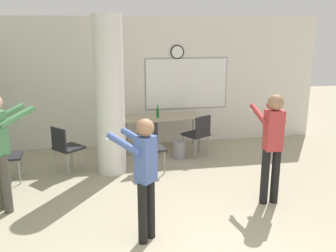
{
  "coord_description": "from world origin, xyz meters",
  "views": [
    {
      "loc": [
        -0.94,
        -3.13,
        2.59
      ],
      "look_at": [
        0.07,
        2.45,
        1.08
      ],
      "focal_mm": 40.0,
      "sensor_mm": 36.0,
      "label": 1
    }
  ],
  "objects": [
    {
      "name": "waste_bin",
      "position": [
        0.56,
        3.89,
        0.17
      ],
      "size": [
        0.26,
        0.26,
        0.35
      ],
      "color": "gray",
      "rests_on": "ground_plane"
    },
    {
      "name": "bottle_on_table",
      "position": [
        0.21,
        4.42,
        0.84
      ],
      "size": [
        0.06,
        0.06,
        0.27
      ],
      "color": "#1E6B2D",
      "rests_on": "folding_table"
    },
    {
      "name": "person_playing_front",
      "position": [
        -0.48,
        1.04,
        0.92
      ],
      "size": [
        0.61,
        0.6,
        1.56
      ],
      "color": "black",
      "rests_on": "ground_plane"
    },
    {
      "name": "person_playing_side",
      "position": [
        1.49,
        1.74,
        0.98
      ],
      "size": [
        0.36,
        0.65,
        1.66
      ],
      "color": "black",
      "rests_on": "ground_plane"
    },
    {
      "name": "chair_by_left_wall",
      "position": [
        -2.62,
        3.27,
        0.51
      ],
      "size": [
        0.47,
        0.47,
        0.87
      ],
      "color": "#232328",
      "rests_on": "ground_plane"
    },
    {
      "name": "chair_table_right",
      "position": [
        0.96,
        3.94,
        0.51
      ],
      "size": [
        0.6,
        0.6,
        0.87
      ],
      "color": "#232328",
      "rests_on": "ground_plane"
    },
    {
      "name": "person_watching_back",
      "position": [
        -2.36,
        2.18,
        1.01
      ],
      "size": [
        0.67,
        0.64,
        1.72
      ],
      "color": "#514C47",
      "rests_on": "ground_plane"
    },
    {
      "name": "chair_near_pillar",
      "position": [
        -1.62,
        3.52,
        0.51
      ],
      "size": [
        0.62,
        0.62,
        0.87
      ],
      "color": "#232328",
      "rests_on": "ground_plane"
    },
    {
      "name": "chair_table_front",
      "position": [
        -0.1,
        3.34,
        0.51
      ],
      "size": [
        0.52,
        0.52,
        0.87
      ],
      "color": "#232328",
      "rests_on": "ground_plane"
    },
    {
      "name": "wall_back",
      "position": [
        0.02,
        5.06,
        1.4
      ],
      "size": [
        8.0,
        0.15,
        2.8
      ],
      "color": "silver",
      "rests_on": "ground_plane"
    },
    {
      "name": "support_pillar",
      "position": [
        -0.8,
        3.41,
        1.4
      ],
      "size": [
        0.51,
        0.51,
        2.8
      ],
      "color": "white",
      "rests_on": "ground_plane"
    },
    {
      "name": "folding_table",
      "position": [
        0.3,
        4.51,
        0.69
      ],
      "size": [
        1.65,
        0.7,
        0.74
      ],
      "color": "tan",
      "rests_on": "ground_plane"
    }
  ]
}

